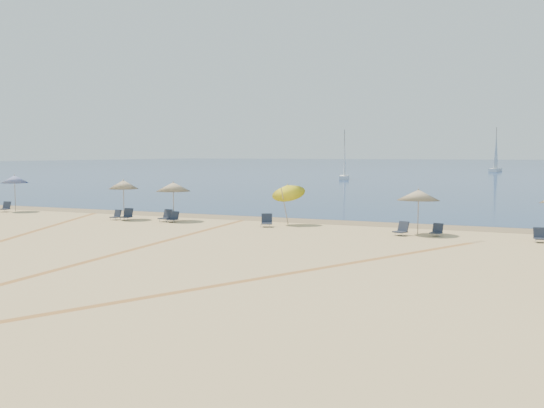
{
  "coord_description": "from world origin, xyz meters",
  "views": [
    {
      "loc": [
        14.42,
        -12.54,
        4.15
      ],
      "look_at": [
        0.0,
        20.0,
        1.3
      ],
      "focal_mm": 42.03,
      "sensor_mm": 36.0,
      "label": 1
    }
  ],
  "objects_px": {
    "chair_7": "(437,230)",
    "umbrella_1": "(123,185)",
    "sailboat_3": "(496,158)",
    "umbrella_4": "(418,195)",
    "umbrella_2": "(173,187)",
    "chair_4": "(174,218)",
    "chair_5": "(267,221)",
    "chair_2": "(127,215)",
    "sailboat_2": "(345,164)",
    "umbrella_0": "(15,179)",
    "chair_0": "(5,207)",
    "chair_1": "(116,215)",
    "chair_8": "(540,236)",
    "chair_6": "(402,229)",
    "chair_3": "(166,216)",
    "umbrella_3": "(288,189)"
  },
  "relations": [
    {
      "from": "chair_6",
      "to": "chair_0",
      "type": "bearing_deg",
      "value": -160.99
    },
    {
      "from": "chair_0",
      "to": "chair_7",
      "type": "relative_size",
      "value": 1.11
    },
    {
      "from": "chair_2",
      "to": "sailboat_2",
      "type": "distance_m",
      "value": 65.81
    },
    {
      "from": "umbrella_1",
      "to": "chair_8",
      "type": "bearing_deg",
      "value": -1.41
    },
    {
      "from": "chair_5",
      "to": "chair_8",
      "type": "height_order",
      "value": "chair_5"
    },
    {
      "from": "umbrella_4",
      "to": "chair_7",
      "type": "distance_m",
      "value": 2.03
    },
    {
      "from": "chair_0",
      "to": "chair_7",
      "type": "height_order",
      "value": "chair_0"
    },
    {
      "from": "umbrella_1",
      "to": "chair_5",
      "type": "bearing_deg",
      "value": -0.21
    },
    {
      "from": "umbrella_4",
      "to": "umbrella_2",
      "type": "bearing_deg",
      "value": 178.2
    },
    {
      "from": "chair_2",
      "to": "chair_6",
      "type": "distance_m",
      "value": 17.25
    },
    {
      "from": "sailboat_3",
      "to": "umbrella_4",
      "type": "bearing_deg",
      "value": -80.86
    },
    {
      "from": "umbrella_2",
      "to": "chair_7",
      "type": "relative_size",
      "value": 3.41
    },
    {
      "from": "chair_1",
      "to": "sailboat_2",
      "type": "bearing_deg",
      "value": 100.08
    },
    {
      "from": "umbrella_4",
      "to": "chair_0",
      "type": "bearing_deg",
      "value": 178.41
    },
    {
      "from": "chair_2",
      "to": "chair_4",
      "type": "height_order",
      "value": "chair_2"
    },
    {
      "from": "chair_2",
      "to": "chair_8",
      "type": "height_order",
      "value": "chair_2"
    },
    {
      "from": "chair_2",
      "to": "chair_0",
      "type": "bearing_deg",
      "value": 168.7
    },
    {
      "from": "umbrella_1",
      "to": "chair_3",
      "type": "distance_m",
      "value": 3.65
    },
    {
      "from": "umbrella_2",
      "to": "chair_8",
      "type": "bearing_deg",
      "value": -2.99
    },
    {
      "from": "umbrella_0",
      "to": "chair_6",
      "type": "bearing_deg",
      "value": -4.25
    },
    {
      "from": "umbrella_0",
      "to": "chair_4",
      "type": "relative_size",
      "value": 4.04
    },
    {
      "from": "chair_5",
      "to": "sailboat_2",
      "type": "xyz_separation_m",
      "value": [
        -15.88,
        65.22,
        2.06
      ]
    },
    {
      "from": "umbrella_3",
      "to": "chair_1",
      "type": "height_order",
      "value": "umbrella_3"
    },
    {
      "from": "umbrella_3",
      "to": "sailboat_2",
      "type": "bearing_deg",
      "value": 104.56
    },
    {
      "from": "chair_5",
      "to": "umbrella_1",
      "type": "bearing_deg",
      "value": 155.94
    },
    {
      "from": "umbrella_4",
      "to": "chair_2",
      "type": "xyz_separation_m",
      "value": [
        -17.9,
        -0.3,
        -1.69
      ]
    },
    {
      "from": "umbrella_0",
      "to": "umbrella_1",
      "type": "xyz_separation_m",
      "value": [
        10.46,
        -1.33,
        -0.11
      ]
    },
    {
      "from": "umbrella_1",
      "to": "chair_5",
      "type": "distance_m",
      "value": 10.05
    },
    {
      "from": "umbrella_3",
      "to": "chair_7",
      "type": "distance_m",
      "value": 9.14
    },
    {
      "from": "umbrella_2",
      "to": "chair_4",
      "type": "bearing_deg",
      "value": -57.8
    },
    {
      "from": "umbrella_3",
      "to": "umbrella_2",
      "type": "bearing_deg",
      "value": -172.77
    },
    {
      "from": "umbrella_0",
      "to": "chair_0",
      "type": "relative_size",
      "value": 3.33
    },
    {
      "from": "umbrella_0",
      "to": "chair_8",
      "type": "xyz_separation_m",
      "value": [
        34.6,
        -1.92,
        -2.0
      ]
    },
    {
      "from": "chair_2",
      "to": "sailboat_3",
      "type": "height_order",
      "value": "sailboat_3"
    },
    {
      "from": "chair_4",
      "to": "sailboat_2",
      "type": "height_order",
      "value": "sailboat_2"
    },
    {
      "from": "umbrella_2",
      "to": "chair_5",
      "type": "relative_size",
      "value": 2.7
    },
    {
      "from": "umbrella_2",
      "to": "chair_0",
      "type": "height_order",
      "value": "umbrella_2"
    },
    {
      "from": "chair_7",
      "to": "sailboat_2",
      "type": "relative_size",
      "value": 0.09
    },
    {
      "from": "umbrella_3",
      "to": "chair_7",
      "type": "bearing_deg",
      "value": -10.95
    },
    {
      "from": "chair_7",
      "to": "sailboat_2",
      "type": "xyz_separation_m",
      "value": [
        -25.37,
        65.48,
        2.1
      ]
    },
    {
      "from": "chair_0",
      "to": "sailboat_3",
      "type": "height_order",
      "value": "sailboat_3"
    },
    {
      "from": "chair_4",
      "to": "sailboat_2",
      "type": "relative_size",
      "value": 0.08
    },
    {
      "from": "chair_2",
      "to": "chair_7",
      "type": "bearing_deg",
      "value": -5.76
    },
    {
      "from": "chair_7",
      "to": "umbrella_1",
      "type": "bearing_deg",
      "value": -169.18
    },
    {
      "from": "chair_1",
      "to": "chair_7",
      "type": "bearing_deg",
      "value": 5.4
    },
    {
      "from": "chair_0",
      "to": "chair_6",
      "type": "relative_size",
      "value": 0.92
    },
    {
      "from": "chair_5",
      "to": "chair_4",
      "type": "bearing_deg",
      "value": 157.94
    },
    {
      "from": "umbrella_2",
      "to": "chair_3",
      "type": "distance_m",
      "value": 1.85
    },
    {
      "from": "chair_2",
      "to": "chair_3",
      "type": "distance_m",
      "value": 2.7
    },
    {
      "from": "umbrella_0",
      "to": "umbrella_2",
      "type": "relative_size",
      "value": 1.09
    }
  ]
}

